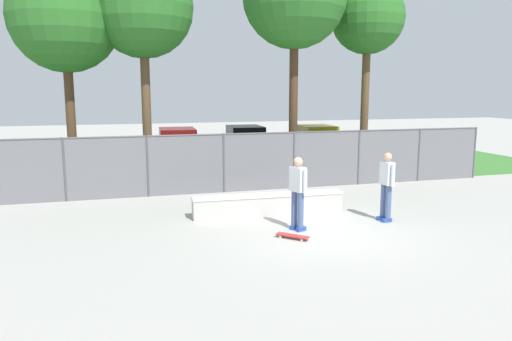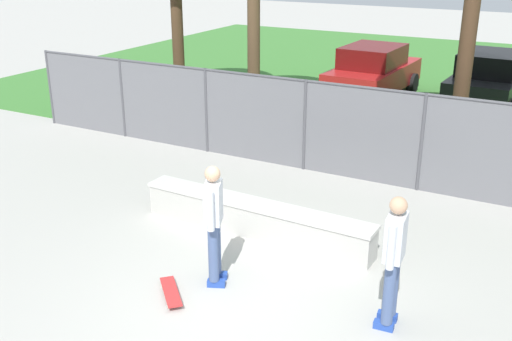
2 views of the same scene
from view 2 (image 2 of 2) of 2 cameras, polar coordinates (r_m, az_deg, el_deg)
name	(u,v)px [view 2 (image 2 of 2)]	position (r m, az deg, el deg)	size (l,w,h in m)	color
ground_plane	(236,297)	(8.65, -1.95, -11.94)	(80.00, 80.00, 0.00)	#ADAAA3
grass_strip	(456,83)	(22.48, 18.41, 7.87)	(29.49, 20.00, 0.02)	#3D7A33
concrete_ledge	(255,218)	(10.22, -0.08, -4.54)	(4.25, 0.61, 0.59)	#B7B5AD
skateboarder	(214,220)	(8.53, -4.02, -4.72)	(0.39, 0.56, 1.82)	#2647A5
skateboard	(171,292)	(8.72, -8.07, -11.33)	(0.71, 0.71, 0.09)	red
chainlink_fence	(361,130)	(12.50, 9.90, 3.79)	(17.56, 0.07, 1.99)	#4C4C51
car_red	(373,72)	(19.53, 11.03, 9.19)	(2.18, 4.28, 1.66)	#B21E1E
car_black	(489,79)	(19.37, 21.22, 8.07)	(2.18, 4.28, 1.66)	black
bystander	(394,257)	(7.77, 12.92, -7.96)	(0.30, 0.60, 1.82)	#2647A5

